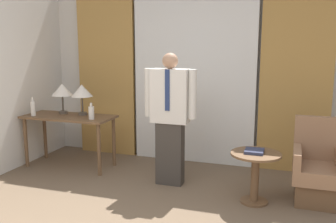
% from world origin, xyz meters
% --- Properties ---
extents(wall_back, '(10.00, 0.06, 2.70)m').
position_xyz_m(wall_back, '(0.00, 3.14, 1.35)').
color(wall_back, silver).
rests_on(wall_back, ground_plane).
extents(curtain_sheer_center, '(1.78, 0.06, 2.58)m').
position_xyz_m(curtain_sheer_center, '(0.00, 3.01, 1.29)').
color(curtain_sheer_center, white).
rests_on(curtain_sheer_center, ground_plane).
extents(curtain_drape_left, '(0.93, 0.06, 2.58)m').
position_xyz_m(curtain_drape_left, '(-1.39, 3.01, 1.29)').
color(curtain_drape_left, '#B28442').
rests_on(curtain_drape_left, ground_plane).
extents(curtain_drape_right, '(0.93, 0.06, 2.58)m').
position_xyz_m(curtain_drape_right, '(1.39, 3.01, 1.29)').
color(curtain_drape_right, '#B28442').
rests_on(curtain_drape_right, ground_plane).
extents(desk, '(1.28, 0.55, 0.73)m').
position_xyz_m(desk, '(-1.59, 2.23, 0.63)').
color(desk, brown).
rests_on(desk, ground_plane).
extents(table_lamp_left, '(0.30, 0.30, 0.43)m').
position_xyz_m(table_lamp_left, '(-1.75, 2.34, 1.07)').
color(table_lamp_left, '#4C4238').
rests_on(table_lamp_left, desk).
extents(table_lamp_right, '(0.30, 0.30, 0.43)m').
position_xyz_m(table_lamp_right, '(-1.43, 2.34, 1.07)').
color(table_lamp_right, '#4C4238').
rests_on(table_lamp_right, desk).
extents(bottle_near_edge, '(0.07, 0.07, 0.22)m').
position_xyz_m(bottle_near_edge, '(-1.16, 2.13, 0.82)').
color(bottle_near_edge, silver).
rests_on(bottle_near_edge, desk).
extents(bottle_by_lamp, '(0.07, 0.07, 0.27)m').
position_xyz_m(bottle_by_lamp, '(-2.05, 2.08, 0.84)').
color(bottle_by_lamp, silver).
rests_on(bottle_by_lamp, desk).
extents(person, '(0.65, 0.22, 1.62)m').
position_xyz_m(person, '(-0.03, 2.04, 0.88)').
color(person, '#38332D').
rests_on(person, ground_plane).
extents(armchair, '(0.52, 0.60, 0.91)m').
position_xyz_m(armchair, '(1.67, 2.07, 0.33)').
color(armchair, brown).
rests_on(armchair, ground_plane).
extents(side_table, '(0.54, 0.54, 0.57)m').
position_xyz_m(side_table, '(1.02, 1.79, 0.38)').
color(side_table, brown).
rests_on(side_table, ground_plane).
extents(book, '(0.20, 0.22, 0.03)m').
position_xyz_m(book, '(1.00, 1.81, 0.58)').
color(book, '#2D334C').
rests_on(book, side_table).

